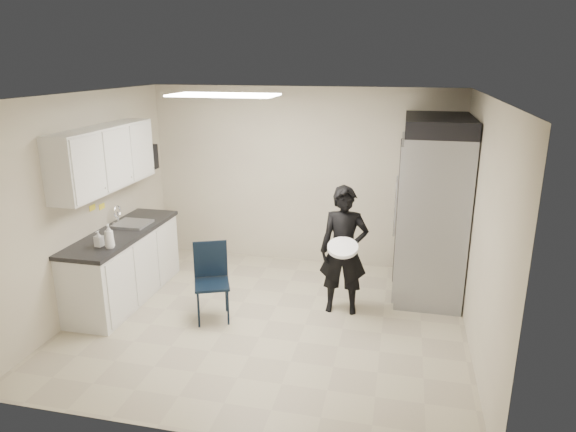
% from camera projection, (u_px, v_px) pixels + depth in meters
% --- Properties ---
extents(floor, '(4.50, 4.50, 0.00)m').
position_uv_depth(floor, '(269.00, 321.00, 6.06)').
color(floor, tan).
rests_on(floor, ground).
extents(ceiling, '(4.50, 4.50, 0.00)m').
position_uv_depth(ceiling, '(266.00, 95.00, 5.30)').
color(ceiling, silver).
rests_on(ceiling, back_wall).
extents(back_wall, '(4.50, 0.00, 4.50)m').
position_uv_depth(back_wall, '(302.00, 177.00, 7.55)').
color(back_wall, '#BFB79D').
rests_on(back_wall, floor).
extents(left_wall, '(0.00, 4.00, 4.00)m').
position_uv_depth(left_wall, '(86.00, 203.00, 6.16)').
color(left_wall, '#BFB79D').
rests_on(left_wall, floor).
extents(right_wall, '(0.00, 4.00, 4.00)m').
position_uv_depth(right_wall, '(481.00, 230.00, 5.21)').
color(right_wall, '#BFB79D').
rests_on(right_wall, floor).
extents(ceiling_panel, '(1.20, 0.60, 0.02)m').
position_uv_depth(ceiling_panel, '(224.00, 95.00, 5.81)').
color(ceiling_panel, white).
rests_on(ceiling_panel, ceiling).
extents(lower_counter, '(0.60, 1.90, 0.86)m').
position_uv_depth(lower_counter, '(124.00, 266.00, 6.53)').
color(lower_counter, silver).
rests_on(lower_counter, floor).
extents(countertop, '(0.64, 1.95, 0.05)m').
position_uv_depth(countertop, '(121.00, 233.00, 6.40)').
color(countertop, black).
rests_on(countertop, lower_counter).
extents(sink, '(0.42, 0.40, 0.14)m').
position_uv_depth(sink, '(133.00, 228.00, 6.64)').
color(sink, gray).
rests_on(sink, countertop).
extents(faucet, '(0.02, 0.02, 0.24)m').
position_uv_depth(faucet, '(118.00, 216.00, 6.63)').
color(faucet, silver).
rests_on(faucet, countertop).
extents(upper_cabinets, '(0.35, 1.80, 0.75)m').
position_uv_depth(upper_cabinets, '(104.00, 158.00, 6.15)').
color(upper_cabinets, silver).
rests_on(upper_cabinets, left_wall).
extents(towel_dispenser, '(0.22, 0.30, 0.35)m').
position_uv_depth(towel_dispenser, '(146.00, 158.00, 7.30)').
color(towel_dispenser, black).
rests_on(towel_dispenser, left_wall).
extents(notice_sticker_left, '(0.00, 0.12, 0.07)m').
position_uv_depth(notice_sticker_left, '(92.00, 208.00, 6.27)').
color(notice_sticker_left, yellow).
rests_on(notice_sticker_left, left_wall).
extents(notice_sticker_right, '(0.00, 0.12, 0.07)m').
position_uv_depth(notice_sticker_right, '(102.00, 206.00, 6.47)').
color(notice_sticker_right, yellow).
rests_on(notice_sticker_right, left_wall).
extents(commercial_fridge, '(0.80, 1.35, 2.10)m').
position_uv_depth(commercial_fridge, '(431.00, 215.00, 6.56)').
color(commercial_fridge, gray).
rests_on(commercial_fridge, floor).
extents(fridge_compressor, '(0.80, 1.35, 0.20)m').
position_uv_depth(fridge_compressor, '(439.00, 125.00, 6.22)').
color(fridge_compressor, black).
rests_on(fridge_compressor, commercial_fridge).
extents(folding_chair, '(0.52, 0.52, 0.89)m').
position_uv_depth(folding_chair, '(212.00, 285.00, 5.97)').
color(folding_chair, black).
rests_on(folding_chair, floor).
extents(man_tuxedo, '(0.59, 0.41, 1.56)m').
position_uv_depth(man_tuxedo, '(344.00, 251.00, 6.09)').
color(man_tuxedo, black).
rests_on(man_tuxedo, floor).
extents(bucket_lid, '(0.37, 0.37, 0.04)m').
position_uv_depth(bucket_lid, '(343.00, 248.00, 5.81)').
color(bucket_lid, white).
rests_on(bucket_lid, man_tuxedo).
extents(soap_bottle_a, '(0.14, 0.14, 0.28)m').
position_uv_depth(soap_bottle_a, '(109.00, 236.00, 5.78)').
color(soap_bottle_a, white).
rests_on(soap_bottle_a, countertop).
extents(soap_bottle_b, '(0.09, 0.09, 0.19)m').
position_uv_depth(soap_bottle_b, '(99.00, 239.00, 5.84)').
color(soap_bottle_b, '#A7A5B1').
rests_on(soap_bottle_b, countertop).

